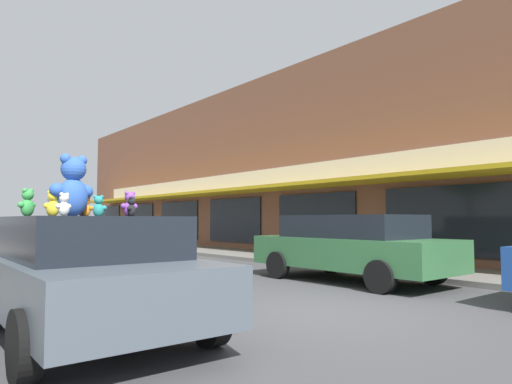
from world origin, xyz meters
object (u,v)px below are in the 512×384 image
parked_car_far_center (351,245)px  plush_art_car (89,273)px  teddy_bear_green (27,203)px  teddy_bear_cream (52,205)px  teddy_bear_orange (86,207)px  teddy_bear_yellow (53,204)px  teddy_bear_white (64,205)px  teddy_bear_giant (73,187)px  teddy_bear_black (131,207)px  teddy_bear_pink (82,208)px  teddy_bear_purple (130,205)px  teddy_bear_teal (98,206)px

parked_car_far_center → plush_art_car: bearing=-169.3°
teddy_bear_green → teddy_bear_cream: 0.31m
plush_art_car → teddy_bear_orange: 0.93m
teddy_bear_yellow → teddy_bear_white: (-0.14, -0.92, -0.04)m
teddy_bear_giant → teddy_bear_black: teddy_bear_giant is taller
plush_art_car → teddy_bear_white: 1.10m
plush_art_car → teddy_bear_orange: teddy_bear_orange is taller
teddy_bear_orange → teddy_bear_pink: bearing=-45.3°
plush_art_car → teddy_bear_pink: 1.03m
plush_art_car → teddy_bear_pink: size_ratio=16.14×
teddy_bear_white → teddy_bear_purple: 1.59m
teddy_bear_green → teddy_bear_giant: bearing=104.1°
teddy_bear_orange → teddy_bear_yellow: bearing=62.5°
teddy_bear_white → teddy_bear_teal: (0.92, 1.52, 0.03)m
teddy_bear_purple → teddy_bear_teal: 0.54m
plush_art_car → teddy_bear_teal: bearing=66.3°
teddy_bear_cream → parked_car_far_center: bearing=-120.0°
teddy_bear_green → teddy_bear_orange: teddy_bear_green is taller
teddy_bear_giant → teddy_bear_purple: 0.87m
teddy_bear_pink → parked_car_far_center: teddy_bear_pink is taller
teddy_bear_giant → teddy_bear_purple: teddy_bear_giant is taller
plush_art_car → teddy_bear_teal: 1.35m
plush_art_car → teddy_bear_cream: size_ratio=12.76×
teddy_bear_giant → teddy_bear_cream: teddy_bear_giant is taller
teddy_bear_green → teddy_bear_pink: bearing=138.1°
teddy_bear_black → teddy_bear_green: bearing=-74.3°
teddy_bear_cream → teddy_bear_green: bearing=63.1°
teddy_bear_orange → parked_car_far_center: (6.36, 0.78, -0.76)m
teddy_bear_green → teddy_bear_teal: 1.02m
teddy_bear_purple → teddy_bear_white: bearing=31.1°
teddy_bear_white → parked_car_far_center: bearing=173.0°
teddy_bear_yellow → teddy_bear_teal: 0.99m
teddy_bear_yellow → teddy_bear_cream: size_ratio=1.03×
teddy_bear_pink → teddy_bear_yellow: teddy_bear_yellow is taller
teddy_bear_yellow → parked_car_far_center: teddy_bear_yellow is taller
plush_art_car → parked_car_far_center: parked_car_far_center is taller
teddy_bear_teal → parked_car_far_center: 6.07m
teddy_bear_giant → teddy_bear_pink: 0.46m
teddy_bear_purple → teddy_bear_teal: bearing=-70.1°
teddy_bear_pink → teddy_bear_teal: (0.33, 0.32, 0.03)m
teddy_bear_teal → parked_car_far_center: size_ratio=0.07×
teddy_bear_black → teddy_bear_cream: size_ratio=0.87×
teddy_bear_purple → teddy_bear_cream: 1.00m
teddy_bear_yellow → teddy_bear_green: bearing=-24.1°
teddy_bear_yellow → parked_car_far_center: bearing=-134.9°
teddy_bear_black → teddy_bear_white: (-1.10, -0.77, -0.01)m
plush_art_car → teddy_bear_purple: size_ratio=11.12×
teddy_bear_orange → teddy_bear_teal: bearing=-74.1°
teddy_bear_giant → teddy_bear_pink: (0.23, 0.30, -0.26)m
teddy_bear_cream → teddy_bear_orange: (0.33, -0.33, -0.02)m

